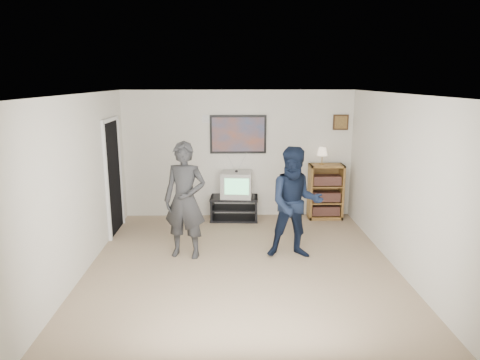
{
  "coord_description": "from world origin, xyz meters",
  "views": [
    {
      "loc": [
        -0.18,
        -5.82,
        2.69
      ],
      "look_at": [
        -0.01,
        0.72,
        1.15
      ],
      "focal_mm": 32.0,
      "sensor_mm": 36.0,
      "label": 1
    }
  ],
  "objects_px": {
    "media_stand": "(234,208)",
    "crt_television": "(236,184)",
    "person_tall": "(185,200)",
    "bookshelf": "(325,191)",
    "person_short": "(295,203)"
  },
  "relations": [
    {
      "from": "person_tall",
      "to": "bookshelf",
      "type": "bearing_deg",
      "value": 47.96
    },
    {
      "from": "media_stand",
      "to": "crt_television",
      "type": "relative_size",
      "value": 1.62
    },
    {
      "from": "media_stand",
      "to": "crt_television",
      "type": "bearing_deg",
      "value": 3.28
    },
    {
      "from": "crt_television",
      "to": "person_tall",
      "type": "height_order",
      "value": "person_tall"
    },
    {
      "from": "person_tall",
      "to": "person_short",
      "type": "height_order",
      "value": "person_tall"
    },
    {
      "from": "media_stand",
      "to": "crt_television",
      "type": "height_order",
      "value": "crt_television"
    },
    {
      "from": "crt_television",
      "to": "media_stand",
      "type": "bearing_deg",
      "value": -174.29
    },
    {
      "from": "media_stand",
      "to": "person_short",
      "type": "relative_size",
      "value": 0.55
    },
    {
      "from": "bookshelf",
      "to": "media_stand",
      "type": "bearing_deg",
      "value": -178.41
    },
    {
      "from": "media_stand",
      "to": "person_tall",
      "type": "xyz_separation_m",
      "value": [
        -0.77,
        -1.77,
        0.67
      ]
    },
    {
      "from": "person_tall",
      "to": "person_short",
      "type": "relative_size",
      "value": 1.04
    },
    {
      "from": "crt_television",
      "to": "person_short",
      "type": "height_order",
      "value": "person_short"
    },
    {
      "from": "person_tall",
      "to": "person_short",
      "type": "bearing_deg",
      "value": 10.16
    },
    {
      "from": "crt_television",
      "to": "bookshelf",
      "type": "distance_m",
      "value": 1.77
    },
    {
      "from": "media_stand",
      "to": "bookshelf",
      "type": "distance_m",
      "value": 1.83
    }
  ]
}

